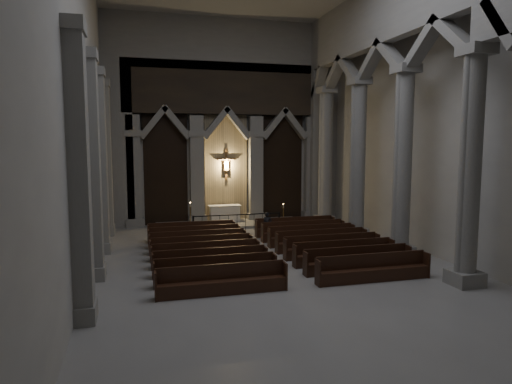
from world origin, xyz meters
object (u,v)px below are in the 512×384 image
at_px(altar, 225,213).
at_px(pews, 267,250).
at_px(candle_stand_right, 283,221).
at_px(candle_stand_left, 190,222).
at_px(worshipper, 267,225).
at_px(altar_rail, 237,220).

height_order(altar, pews, altar).
bearing_deg(pews, candle_stand_right, 66.07).
distance_m(candle_stand_left, worshipper, 4.62).
height_order(altar_rail, candle_stand_right, candle_stand_right).
height_order(candle_stand_right, pews, candle_stand_right).
bearing_deg(candle_stand_right, worshipper, -126.19).
bearing_deg(altar_rail, pews, -90.00).
bearing_deg(altar, pews, -88.42).
xyz_separation_m(altar, altar_rail, (0.23, -2.43, -0.00)).
relative_size(candle_stand_right, worshipper, 1.08).
distance_m(altar, pews, 8.37).
distance_m(altar, candle_stand_left, 2.63).
bearing_deg(worshipper, altar, 123.33).
xyz_separation_m(candle_stand_right, worshipper, (-1.59, -2.17, 0.27)).
height_order(candle_stand_left, candle_stand_right, candle_stand_left).
bearing_deg(candle_stand_right, candle_stand_left, 172.22).
bearing_deg(candle_stand_left, pews, -70.65).
bearing_deg(pews, worshipper, 73.83).
bearing_deg(altar, worshipper, -71.87).
distance_m(candle_stand_right, worshipper, 2.70).
bearing_deg(candle_stand_left, altar_rail, -22.49).
relative_size(altar_rail, candle_stand_right, 3.53).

